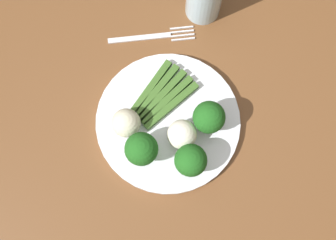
% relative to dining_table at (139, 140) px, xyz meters
% --- Properties ---
extents(ground_plane, '(6.00, 6.00, 0.02)m').
position_rel_dining_table_xyz_m(ground_plane, '(0.00, 0.00, -0.68)').
color(ground_plane, tan).
extents(dining_table, '(1.43, 1.08, 0.76)m').
position_rel_dining_table_xyz_m(dining_table, '(0.00, 0.00, 0.00)').
color(dining_table, brown).
rests_on(dining_table, ground_plane).
extents(plate, '(0.26, 0.26, 0.01)m').
position_rel_dining_table_xyz_m(plate, '(-0.02, 0.06, 0.10)').
color(plate, white).
rests_on(plate, dining_table).
extents(asparagus_bundle, '(0.13, 0.12, 0.01)m').
position_rel_dining_table_xyz_m(asparagus_bundle, '(-0.06, 0.04, 0.11)').
color(asparagus_bundle, '#3D6626').
rests_on(asparagus_bundle, plate).
extents(broccoli_right, '(0.06, 0.06, 0.07)m').
position_rel_dining_table_xyz_m(broccoli_right, '(-0.02, 0.13, 0.14)').
color(broccoli_right, '#4C7F2B').
rests_on(broccoli_right, plate).
extents(broccoli_outer_edge, '(0.05, 0.05, 0.07)m').
position_rel_dining_table_xyz_m(broccoli_outer_edge, '(0.06, 0.10, 0.14)').
color(broccoli_outer_edge, '#4C7F2B').
rests_on(broccoli_outer_edge, plate).
extents(broccoli_front, '(0.06, 0.06, 0.07)m').
position_rel_dining_table_xyz_m(broccoli_front, '(0.05, 0.02, 0.14)').
color(broccoli_front, '#4C7F2B').
rests_on(broccoli_front, plate).
extents(cauliflower_back, '(0.05, 0.05, 0.05)m').
position_rel_dining_table_xyz_m(cauliflower_back, '(0.00, -0.01, 0.13)').
color(cauliflower_back, beige).
rests_on(cauliflower_back, plate).
extents(cauliflower_near_fork, '(0.05, 0.05, 0.05)m').
position_rel_dining_table_xyz_m(cauliflower_near_fork, '(0.01, 0.08, 0.13)').
color(cauliflower_near_fork, white).
rests_on(cauliflower_near_fork, plate).
extents(fork, '(0.05, 0.17, 0.00)m').
position_rel_dining_table_xyz_m(fork, '(-0.18, 0.02, 0.09)').
color(fork, silver).
rests_on(fork, dining_table).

